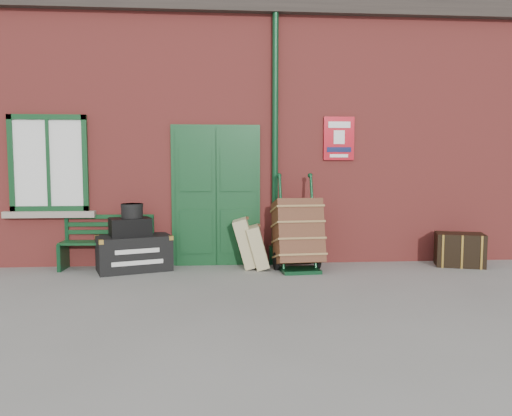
{
  "coord_description": "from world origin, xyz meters",
  "views": [
    {
      "loc": [
        -0.29,
        -6.57,
        1.63
      ],
      "look_at": [
        0.28,
        0.6,
        1.0
      ],
      "focal_mm": 35.0,
      "sensor_mm": 36.0,
      "label": 1
    }
  ],
  "objects": [
    {
      "name": "bench",
      "position": [
        -2.0,
        1.32,
        0.44
      ],
      "size": [
        1.42,
        0.49,
        0.87
      ],
      "rotation": [
        0.0,
        0.0,
        -0.04
      ],
      "color": "#103C1C",
      "rests_on": "ground"
    },
    {
      "name": "dark_trunk",
      "position": [
        3.6,
        1.07,
        0.26
      ],
      "size": [
        0.84,
        0.68,
        0.53
      ],
      "primitive_type": "cube",
      "rotation": [
        0.0,
        0.0,
        -0.31
      ],
      "color": "black",
      "rests_on": "ground"
    },
    {
      "name": "houdini_trunk",
      "position": [
        -1.56,
        1.13,
        0.27
      ],
      "size": [
        1.22,
        0.92,
        0.54
      ],
      "primitive_type": "cube",
      "rotation": [
        0.0,
        0.0,
        0.34
      ],
      "color": "black",
      "rests_on": "ground"
    },
    {
      "name": "strongbox",
      "position": [
        -1.61,
        1.13,
        0.68
      ],
      "size": [
        0.71,
        0.61,
        0.27
      ],
      "primitive_type": "cube",
      "rotation": [
        0.0,
        0.0,
        0.34
      ],
      "color": "black",
      "rests_on": "houdini_trunk"
    },
    {
      "name": "suitcase_back",
      "position": [
        0.17,
        1.23,
        0.4
      ],
      "size": [
        0.46,
        0.58,
        0.8
      ],
      "primitive_type": "cube",
      "rotation": [
        0.0,
        -0.28,
        -0.07
      ],
      "color": "tan",
      "rests_on": "ground"
    },
    {
      "name": "ground",
      "position": [
        0.0,
        0.0,
        0.0
      ],
      "size": [
        80.0,
        80.0,
        0.0
      ],
      "primitive_type": "plane",
      "color": "gray",
      "rests_on": "ground"
    },
    {
      "name": "suitcase_front",
      "position": [
        0.35,
        1.13,
        0.34
      ],
      "size": [
        0.4,
        0.52,
        0.69
      ],
      "primitive_type": "cube",
      "rotation": [
        0.0,
        -0.27,
        -0.07
      ],
      "color": "tan",
      "rests_on": "ground"
    },
    {
      "name": "porter_trolley",
      "position": [
        0.95,
        0.97,
        0.57
      ],
      "size": [
        0.76,
        0.81,
        1.46
      ],
      "rotation": [
        0.0,
        0.0,
        0.08
      ],
      "color": "#0E381D",
      "rests_on": "ground"
    },
    {
      "name": "hatbox",
      "position": [
        -1.58,
        1.16,
        0.92
      ],
      "size": [
        0.41,
        0.41,
        0.22
      ],
      "primitive_type": "cylinder",
      "rotation": [
        0.0,
        0.0,
        0.34
      ],
      "color": "black",
      "rests_on": "strongbox"
    },
    {
      "name": "station_building",
      "position": [
        -0.0,
        3.49,
        2.16
      ],
      "size": [
        10.3,
        4.3,
        4.36
      ],
      "color": "#AF3E38",
      "rests_on": "ground"
    }
  ]
}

